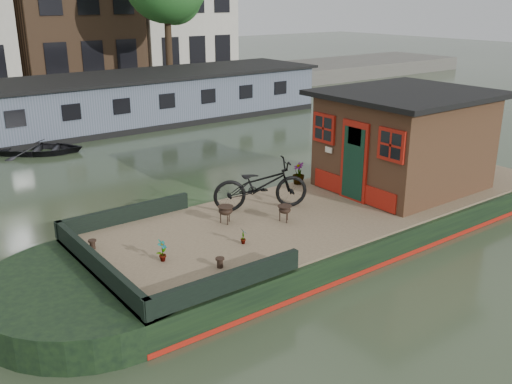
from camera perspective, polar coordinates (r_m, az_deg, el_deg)
ground at (r=13.72m, az=8.22°, el=-3.68°), size 120.00×120.00×0.00m
houseboat_hull at (r=12.77m, az=4.02°, el=-3.95°), size 14.01×4.02×0.60m
houseboat_deck at (r=13.50m, az=8.34°, el=-1.22°), size 11.80×3.80×0.05m
bow_bulwark at (r=10.67m, az=-11.38°, el=-5.83°), size 3.00×4.00×0.35m
cabin at (r=14.72m, az=14.63°, el=5.15°), size 4.00×3.50×2.42m
bicycle at (r=12.83m, az=0.47°, el=0.72°), size 2.29×1.56×1.14m
potted_plant_a at (r=10.54m, az=-9.35°, el=-5.80°), size 0.27×0.25×0.43m
potted_plant_d at (r=14.70m, az=4.27°, el=1.89°), size 0.38×0.38×0.57m
potted_plant_e at (r=11.13m, az=-1.27°, el=-4.39°), size 0.17×0.21×0.34m
brazier_front at (r=12.14m, az=-3.05°, el=-2.28°), size 0.45×0.45×0.39m
brazier_rear at (r=12.24m, az=2.88°, el=-2.16°), size 0.43×0.43×0.36m
bollard_port at (r=11.39m, az=-16.04°, el=-5.05°), size 0.16×0.16×0.18m
bollard_stbd at (r=10.24m, az=-3.62°, el=-7.07°), size 0.16×0.16×0.19m
dinghy at (r=21.51m, az=-20.69°, el=4.41°), size 3.48×3.21×0.59m
far_houseboat at (r=24.96m, az=-15.17°, el=8.42°), size 20.40×4.40×2.11m
quay at (r=31.09m, az=-19.72°, el=8.96°), size 60.00×6.00×0.90m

